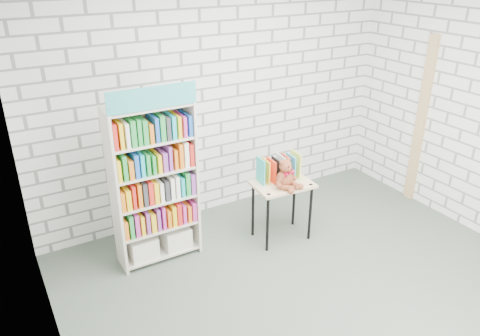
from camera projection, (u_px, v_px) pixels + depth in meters
ground at (322, 294)px, 4.43m from camera, size 4.50×4.50×0.00m
room_shell at (338, 114)px, 3.68m from camera, size 4.52×4.02×2.81m
bookshelf at (154, 184)px, 4.64m from camera, size 0.83×0.32×1.87m
display_table at (282, 191)px, 5.07m from camera, size 0.66×0.49×0.68m
table_books at (278, 168)px, 5.06m from camera, size 0.46×0.23×0.26m
teddy_bear at (286, 176)px, 4.90m from camera, size 0.29×0.28×0.32m
door_trim at (421, 122)px, 5.74m from camera, size 0.05×0.12×2.10m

